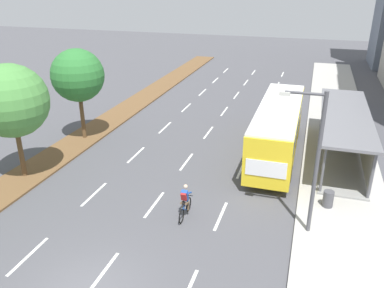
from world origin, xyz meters
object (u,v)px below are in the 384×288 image
(bus, at_px, (278,125))
(median_tree_second, at_px, (11,101))
(cyclist, at_px, (185,202))
(streetlight, at_px, (314,155))
(trash_bin, at_px, (328,199))
(bus_shelter, at_px, (348,131))
(median_tree_third, at_px, (78,76))

(bus, distance_m, median_tree_second, 15.76)
(cyclist, distance_m, streetlight, 6.39)
(streetlight, bearing_deg, trash_bin, 66.62)
(bus_shelter, relative_size, trash_bin, 13.58)
(cyclist, xyz_separation_m, median_tree_second, (-10.21, 1.12, 3.82))
(bus, height_order, cyclist, bus)
(bus, xyz_separation_m, trash_bin, (3.20, -5.86, -1.49))
(bus_shelter, height_order, bus, bus)
(bus, relative_size, streetlight, 1.74)
(bus_shelter, xyz_separation_m, median_tree_third, (-17.75, -2.07, 2.75))
(streetlight, bearing_deg, cyclist, -175.92)
(bus, distance_m, cyclist, 9.38)
(median_tree_third, bearing_deg, bus, 5.50)
(median_tree_second, height_order, trash_bin, median_tree_second)
(bus, distance_m, trash_bin, 6.84)
(cyclist, height_order, median_tree_second, median_tree_second)
(median_tree_second, bearing_deg, streetlight, -2.63)
(trash_bin, bearing_deg, bus, 118.63)
(median_tree_second, bearing_deg, trash_bin, 5.64)
(streetlight, relative_size, trash_bin, 7.65)
(median_tree_third, bearing_deg, cyclist, -36.12)
(bus, bearing_deg, trash_bin, -61.37)
(bus_shelter, bearing_deg, streetlight, -103.16)
(median_tree_second, xyz_separation_m, median_tree_third, (0.15, 6.22, 0.02))
(cyclist, bearing_deg, streetlight, 4.08)
(cyclist, bearing_deg, bus_shelter, 50.81)
(bus_shelter, xyz_separation_m, bus, (-4.28, -0.78, 0.20))
(cyclist, xyz_separation_m, streetlight, (5.57, 0.40, 3.10))
(trash_bin, bearing_deg, bus_shelter, 80.77)
(bus, bearing_deg, cyclist, -111.48)
(median_tree_third, distance_m, streetlight, 17.13)
(bus, distance_m, streetlight, 8.72)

